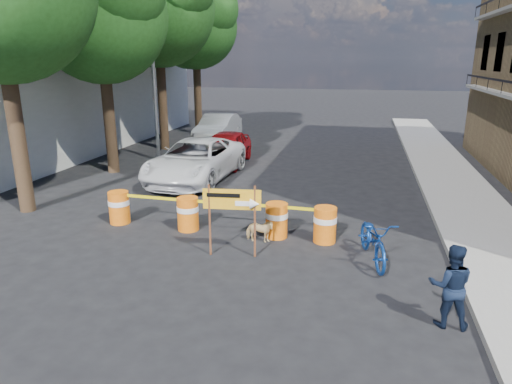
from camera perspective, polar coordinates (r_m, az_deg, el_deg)
The scene contains 18 objects.
ground at distance 10.56m, azimuth -3.96°, elevation -8.42°, with size 120.00×120.00×0.00m, color black.
sidewalk_east at distance 16.11m, azimuth 24.51°, elevation -0.79°, with size 2.40×40.00×0.15m, color gray.
white_building at distance 24.92m, azimuth -27.04°, elevation 11.39°, with size 8.00×22.00×6.00m, color silver.
tree_mid_a at distance 18.86m, azimuth -18.77°, elevation 20.40°, with size 5.25×5.00×8.68m.
tree_mid_b at distance 23.34m, azimuth -12.10°, elevation 21.70°, with size 5.67×5.40×9.62m.
tree_far at distance 27.92m, azimuth -7.48°, elevation 19.96°, with size 5.04×4.80×8.84m.
streetlamp at distance 20.62m, azimuth -12.63°, elevation 15.89°, with size 1.25×0.18×8.00m.
barrel_far_left at distance 13.19m, azimuth -16.74°, elevation -1.77°, with size 0.58×0.58×0.90m.
barrel_mid_left at distance 12.26m, azimuth -8.52°, elevation -2.61°, with size 0.58×0.58×0.90m.
barrel_mid_right at distance 11.66m, azimuth 2.58°, elevation -3.46°, with size 0.58×0.58×0.90m.
barrel_far_right at distance 11.47m, azimuth 8.62°, elevation -3.97°, with size 0.58×0.58×0.90m.
detour_sign at distance 10.28m, azimuth -2.15°, elevation -1.68°, with size 1.32×0.27×1.71m.
pedestrian at distance 8.50m, azimuth 23.15°, elevation -10.72°, with size 0.73×0.57×1.49m, color black.
bicycle at distance 10.43m, azimuth 14.66°, elevation -3.30°, with size 0.70×1.06×2.02m, color navy.
dog at distance 11.38m, azimuth 0.43°, elevation -4.86°, with size 0.32×0.71×0.60m, color #E5C583.
suv_white at distance 17.26m, azimuth -7.55°, elevation 3.98°, with size 2.51×5.43×1.51m, color silver.
sedan_red at distance 19.71m, azimuth -3.85°, elevation 5.50°, with size 1.68×4.16×1.42m, color #A70D12.
sedan_silver at distance 25.14m, azimuth -4.76°, elevation 7.95°, with size 1.59×4.56×1.50m, color silver.
Camera 1 is at (2.88, -9.15, 4.43)m, focal length 32.00 mm.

